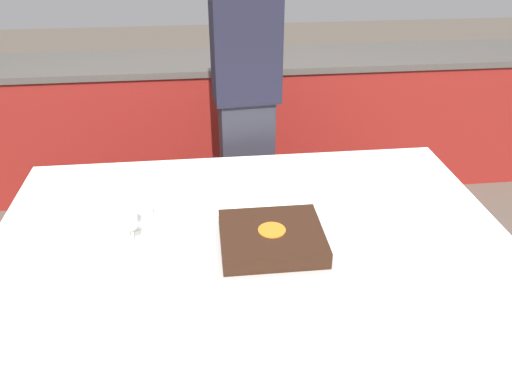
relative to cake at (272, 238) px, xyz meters
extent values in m
plane|color=brown|center=(-0.07, 0.23, -0.76)|extent=(14.00, 14.00, 0.00)
cube|color=maroon|center=(-0.07, 1.83, -0.32)|extent=(4.40, 0.55, 0.88)
cube|color=#4C4742|center=(-0.07, 1.83, 0.14)|extent=(4.40, 0.58, 0.04)
cube|color=white|center=(-0.07, 0.23, -0.40)|extent=(1.97, 1.05, 0.72)
cube|color=#B7B2AD|center=(0.00, 0.00, -0.03)|extent=(0.41, 0.37, 0.00)
cube|color=black|center=(0.00, 0.00, 0.00)|extent=(0.37, 0.33, 0.07)
cylinder|color=orange|center=(0.00, 0.00, 0.04)|extent=(0.10, 0.10, 0.00)
cylinder|color=white|center=(-0.56, 0.25, -0.01)|extent=(0.22, 0.22, 0.04)
cylinder|color=white|center=(-0.51, 0.07, -0.03)|extent=(0.07, 0.07, 0.00)
cylinder|color=white|center=(-0.51, 0.07, 0.01)|extent=(0.01, 0.01, 0.07)
cylinder|color=white|center=(-0.51, 0.07, 0.09)|extent=(0.05, 0.05, 0.10)
cylinder|color=white|center=(-0.10, 0.31, -0.03)|extent=(0.18, 0.18, 0.00)
cylinder|color=white|center=(0.56, 0.34, -0.03)|extent=(0.18, 0.18, 0.00)
cube|color=#282833|center=(0.00, 0.97, -0.29)|extent=(0.29, 0.18, 0.94)
cube|color=black|center=(0.00, 0.97, 0.48)|extent=(0.35, 0.23, 0.60)
camera|label=1|loc=(-0.22, -1.48, 1.08)|focal=35.00mm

